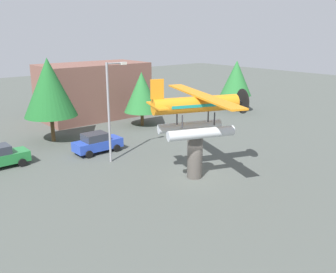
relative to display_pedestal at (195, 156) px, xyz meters
name	(u,v)px	position (x,y,z in m)	size (l,w,h in m)	color
ground_plane	(194,177)	(0.00, 0.00, -1.60)	(140.00, 140.00, 0.00)	#4C514C
display_pedestal	(195,156)	(0.00, 0.00, 0.00)	(1.10, 1.10, 3.21)	#4C4742
floatplane_monument	(198,111)	(0.12, -0.05, 3.28)	(7.19, 10.14, 4.00)	silver
car_mid_blue	(97,143)	(-2.56, 9.54, -0.72)	(4.20, 2.02, 1.76)	#2847B7
streetlight_primary	(111,105)	(-2.71, 6.77, 3.00)	(1.84, 0.28, 7.93)	gray
storefront_building	(94,91)	(4.19, 22.00, 1.64)	(12.53, 6.65, 6.49)	brown
tree_east	(49,87)	(-4.09, 15.26, 3.58)	(4.87, 4.87, 7.90)	brown
tree_center_back	(142,92)	(6.10, 14.79, 2.15)	(3.93, 3.93, 5.95)	brown
tree_far_east	(236,78)	(19.89, 13.11, 2.75)	(4.01, 4.01, 6.59)	brown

